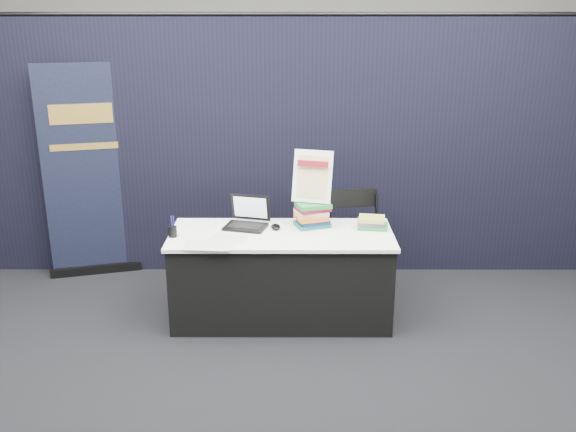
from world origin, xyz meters
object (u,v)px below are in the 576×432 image
Objects in this scene: pullup_banner at (89,184)px; book_stack_short at (372,222)px; display_table at (282,276)px; laptop at (246,219)px; book_stack_tall at (312,215)px; info_sign at (312,177)px; stacking_chair at (354,241)px.

book_stack_short is at bearing -32.79° from pullup_banner.
display_table is at bearing -42.39° from pullup_banner.
book_stack_tall is (0.55, -0.00, 0.04)m from laptop.
info_sign is at bearing 171.97° from book_stack_short.
laptop is at bearing 179.63° from book_stack_tall.
info_sign is 0.22× the size of pullup_banner.
book_stack_short is (0.49, -0.04, -0.05)m from book_stack_tall.
info_sign is at bearing 90.00° from book_stack_tall.
laptop is (-0.30, 0.16, 0.43)m from display_table.
stacking_chair is (0.93, 0.22, -0.27)m from laptop.
book_stack_tall is 0.15× the size of pullup_banner.
book_stack_tall is 2.22m from pullup_banner.
pullup_banner reaches higher than laptop.
info_sign reaches higher than laptop.
laptop is 1.72m from pullup_banner.
display_table is 4.73× the size of laptop.
pullup_banner is (-2.57, 0.83, 0.09)m from book_stack_short.
stacking_chair is at bearing 31.19° from display_table.
stacking_chair is (0.38, 0.22, -0.32)m from book_stack_tall.
display_table is at bearing -127.92° from info_sign.
book_stack_short is 0.26× the size of stacking_chair.
pullup_banner is (-2.08, 0.79, 0.04)m from book_stack_tall.
info_sign is at bearing 37.11° from display_table.
book_stack_short is 2.70m from pullup_banner.
display_table is 6.03× the size of book_stack_tall.
info_sign reaches higher than display_table.
display_table is 0.56m from book_stack_tall.
laptop is at bearing -162.22° from info_sign.
book_stack_short is at bearing 6.94° from info_sign.
stacking_chair is at bearing 30.35° from book_stack_tall.
laptop is 0.40× the size of stacking_chair.
stacking_chair is at bearing 112.97° from book_stack_short.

